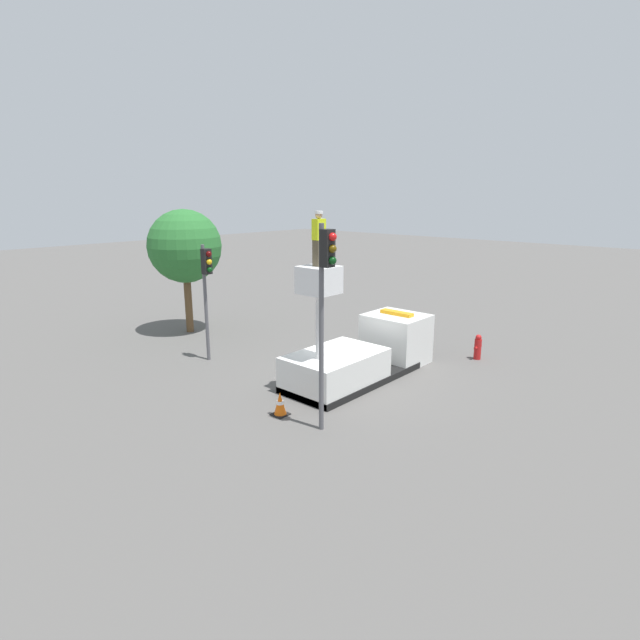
{
  "coord_description": "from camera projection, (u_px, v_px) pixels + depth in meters",
  "views": [
    {
      "loc": [
        -13.74,
        -10.77,
        6.67
      ],
      "look_at": [
        -2.82,
        -0.9,
        2.97
      ],
      "focal_mm": 28.0,
      "sensor_mm": 36.0,
      "label": 1
    }
  ],
  "objects": [
    {
      "name": "fire_hydrant",
      "position": [
        478.0,
        347.0,
        20.73
      ],
      "size": [
        0.53,
        0.29,
        1.06
      ],
      "color": "red",
      "rests_on": "ground"
    },
    {
      "name": "traffic_light_pole",
      "position": [
        325.0,
        289.0,
        13.53
      ],
      "size": [
        0.34,
        0.57,
        5.94
      ],
      "color": "#515156",
      "rests_on": "ground"
    },
    {
      "name": "bucket_truck",
      "position": [
        362.0,
        354.0,
        18.69
      ],
      "size": [
        6.62,
        2.37,
        4.44
      ],
      "color": "black",
      "rests_on": "ground"
    },
    {
      "name": "tree_left_bg",
      "position": [
        185.0,
        247.0,
        24.01
      ],
      "size": [
        3.52,
        3.52,
        6.03
      ],
      "color": "brown",
      "rests_on": "ground"
    },
    {
      "name": "traffic_cone_rear",
      "position": [
        280.0,
        404.0,
        15.49
      ],
      "size": [
        0.49,
        0.49,
        0.74
      ],
      "color": "black",
      "rests_on": "ground"
    },
    {
      "name": "traffic_light_across",
      "position": [
        207.0,
        280.0,
        19.87
      ],
      "size": [
        0.34,
        0.57,
        4.77
      ],
      "color": "#515156",
      "rests_on": "ground"
    },
    {
      "name": "worker",
      "position": [
        319.0,
        239.0,
        15.87
      ],
      "size": [
        0.4,
        0.26,
        1.75
      ],
      "color": "brown",
      "rests_on": "bucket_truck"
    },
    {
      "name": "ground_plane",
      "position": [
        353.0,
        380.0,
        18.52
      ],
      "size": [
        120.0,
        120.0,
        0.0
      ],
      "primitive_type": "plane",
      "color": "#565451"
    }
  ]
}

